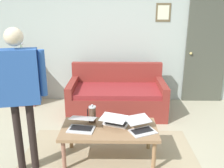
# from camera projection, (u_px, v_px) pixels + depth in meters

# --- Properties ---
(ground_plane) EXTENTS (7.68, 7.68, 0.00)m
(ground_plane) POSITION_uv_depth(u_px,v_px,m) (112.00, 157.00, 3.27)
(ground_plane) COLOR #B0A98E
(area_rug) EXTENTS (2.31, 1.71, 0.01)m
(area_rug) POSITION_uv_depth(u_px,v_px,m) (109.00, 162.00, 3.16)
(area_rug) COLOR tan
(area_rug) RESTS_ON ground_plane
(back_wall) EXTENTS (7.04, 0.11, 2.70)m
(back_wall) POSITION_uv_depth(u_px,v_px,m) (114.00, 36.00, 4.96)
(back_wall) COLOR #ABB8B3
(back_wall) RESTS_ON ground_plane
(interior_door) EXTENTS (0.82, 0.09, 2.05)m
(interior_door) POSITION_uv_depth(u_px,v_px,m) (206.00, 53.00, 4.95)
(interior_door) COLOR #484B40
(interior_door) RESTS_ON ground_plane
(couch) EXTENTS (1.75, 0.94, 0.88)m
(couch) POSITION_uv_depth(u_px,v_px,m) (117.00, 97.00, 4.60)
(couch) COLOR maroon
(couch) RESTS_ON ground_plane
(coffee_table) EXTENTS (1.22, 0.62, 0.44)m
(coffee_table) POSITION_uv_depth(u_px,v_px,m) (109.00, 131.00, 3.13)
(coffee_table) COLOR #916C4B
(coffee_table) RESTS_ON ground_plane
(laptop_left) EXTENTS (0.37, 0.35, 0.14)m
(laptop_left) POSITION_uv_depth(u_px,v_px,m) (82.00, 125.00, 3.09)
(laptop_left) COLOR silver
(laptop_left) RESTS_ON coffee_table
(laptop_center) EXTENTS (0.42, 0.43, 0.14)m
(laptop_center) POSITION_uv_depth(u_px,v_px,m) (141.00, 127.00, 3.05)
(laptop_center) COLOR silver
(laptop_center) RESTS_ON coffee_table
(laptop_right) EXTENTS (0.42, 0.42, 0.14)m
(laptop_right) POSITION_uv_depth(u_px,v_px,m) (115.00, 121.00, 3.20)
(laptop_right) COLOR silver
(laptop_right) RESTS_ON coffee_table
(french_press) EXTENTS (0.12, 0.10, 0.25)m
(french_press) POSITION_uv_depth(u_px,v_px,m) (92.00, 114.00, 3.25)
(french_press) COLOR #4C3323
(french_press) RESTS_ON coffee_table
(side_shelf) EXTENTS (0.42, 0.32, 0.87)m
(side_shelf) POSITION_uv_depth(u_px,v_px,m) (25.00, 84.00, 4.94)
(side_shelf) COLOR brown
(side_shelf) RESTS_ON ground_plane
(flower_vase) EXTENTS (0.10, 0.10, 0.45)m
(flower_vase) POSITION_uv_depth(u_px,v_px,m) (22.00, 55.00, 4.77)
(flower_vase) COLOR brown
(flower_vase) RESTS_ON side_shelf
(person_standing) EXTENTS (0.60, 0.28, 1.72)m
(person_standing) POSITION_uv_depth(u_px,v_px,m) (19.00, 84.00, 2.72)
(person_standing) COLOR black
(person_standing) RESTS_ON ground_plane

